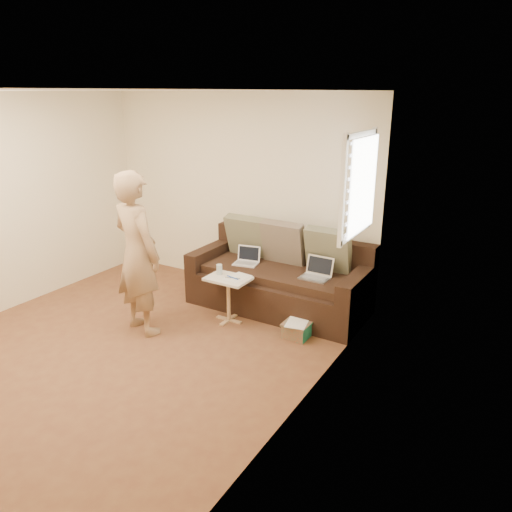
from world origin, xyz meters
name	(u,v)px	position (x,y,z in m)	size (l,w,h in m)	color
floor	(124,350)	(0.00, 0.00, 0.00)	(4.50, 4.50, 0.00)	brown
ceiling	(97,90)	(0.00, 0.00, 2.60)	(4.50, 4.50, 0.00)	white
wall_back	(237,192)	(0.00, 2.25, 1.30)	(4.00, 4.00, 0.00)	beige
wall_right	(297,268)	(2.00, 0.00, 1.30)	(4.50, 4.50, 0.00)	beige
window_blinds	(360,185)	(1.95, 1.50, 1.70)	(0.12, 0.88, 1.08)	white
sofa	(278,276)	(0.90, 1.77, 0.42)	(2.20, 0.95, 0.85)	black
pillow_left	(247,236)	(0.30, 2.01, 0.79)	(0.55, 0.14, 0.55)	#63644A
pillow_mid	(283,243)	(0.85, 1.99, 0.79)	(0.55, 0.14, 0.55)	brown
pillow_right	(328,250)	(1.45, 2.00, 0.79)	(0.55, 0.14, 0.55)	#63644A
laptop_silver	(315,279)	(1.42, 1.70, 0.52)	(0.33, 0.24, 0.22)	#B7BABC
laptop_white	(246,264)	(0.47, 1.71, 0.52)	(0.30, 0.22, 0.22)	white
person	(137,254)	(-0.15, 0.46, 0.92)	(0.67, 0.45, 1.83)	#9B7D54
side_table	(229,299)	(0.57, 1.15, 0.27)	(0.50, 0.35, 0.55)	silver
drinking_glass	(219,269)	(0.42, 1.19, 0.61)	(0.07, 0.07, 0.12)	silver
scissors	(233,278)	(0.63, 1.15, 0.56)	(0.18, 0.10, 0.02)	silver
paper_on_table	(237,277)	(0.66, 1.21, 0.55)	(0.21, 0.30, 0.00)	white
striped_box	(297,329)	(1.45, 1.20, 0.09)	(0.29, 0.29, 0.18)	red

